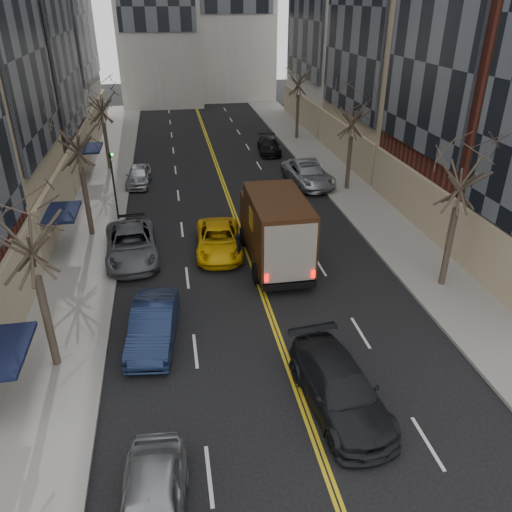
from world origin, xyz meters
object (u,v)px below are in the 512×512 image
Objects in this scene: ups_truck at (275,229)px; taxi at (219,240)px; observer_sedan at (340,388)px; pedestrian at (239,250)px.

ups_truck is 1.35× the size of taxi.
observer_sedan is 12.86m from taxi.
observer_sedan reaches higher than taxi.
pedestrian is at bearing -59.18° from taxi.
taxi is at bearing 43.95° from pedestrian.
ups_truck is 3.89× the size of pedestrian.
observer_sedan is 10.96m from pedestrian.
taxi is at bearing 146.95° from ups_truck.
observer_sedan is at bearing -152.70° from pedestrian.
ups_truck is at bearing -29.04° from taxi.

